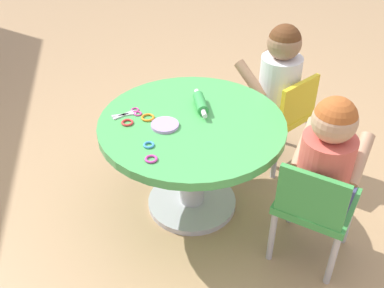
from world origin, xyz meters
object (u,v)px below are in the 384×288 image
seated_child_right (280,73)px  craft_scissors (131,113)px  rolling_pin (201,103)px  craft_table (192,145)px  child_chair_left (315,205)px  seated_child_left (327,156)px  child_chair_right (281,114)px

seated_child_right → craft_scissors: (-0.20, 0.77, -0.03)m
rolling_pin → craft_scissors: 0.32m
craft_table → child_chair_left: child_chair_left is taller
craft_table → craft_scissors: bearing=67.1°
seated_child_left → craft_scissors: size_ratio=3.61×
craft_table → craft_scissors: (0.11, 0.26, 0.13)m
child_chair_left → child_chair_right: (0.69, -0.09, 0.00)m
rolling_pin → child_chair_left: bearing=-143.8°
child_chair_right → craft_scissors: bearing=101.9°
craft_table → seated_child_right: (0.31, -0.51, 0.16)m
craft_table → seated_child_left: bearing=-129.5°
child_chair_left → seated_child_right: size_ratio=1.05×
child_chair_right → craft_table: bearing=117.6°
craft_table → seated_child_right: 0.62m
child_chair_left → craft_scissors: bearing=53.2°
child_chair_left → child_chair_right: bearing=-7.8°
seated_child_left → child_chair_right: 0.70m
craft_table → craft_scissors: craft_scissors is taller
seated_child_right → craft_scissors: 0.80m
child_chair_left → seated_child_left: size_ratio=1.05×
child_chair_right → craft_scissors: 0.83m
child_chair_right → rolling_pin: 0.55m
child_chair_right → rolling_pin: bearing=110.1°
craft_table → seated_child_left: 0.62m
seated_child_left → child_chair_right: seated_child_left is taller
seated_child_left → craft_scissors: (0.49, 0.72, -0.03)m
child_chair_left → rolling_pin: bearing=36.2°
seated_child_left → child_chair_right: size_ratio=0.95×
craft_table → craft_scissors: size_ratio=5.91×
seated_child_left → rolling_pin: bearing=39.7°
child_chair_right → seated_child_left: bearing=174.0°
rolling_pin → craft_scissors: rolling_pin is taller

